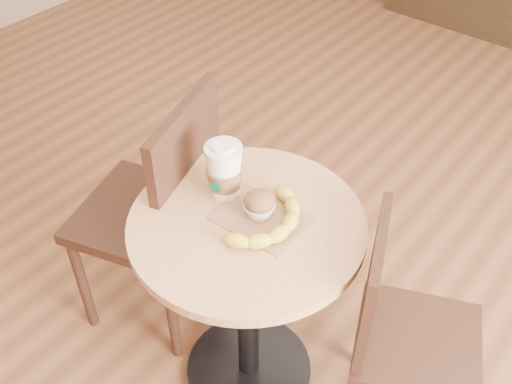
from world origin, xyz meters
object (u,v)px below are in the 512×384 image
cafe_table (248,276)px  chair_left (159,209)px  muffin (259,205)px  chair_right (400,330)px  coffee_cup (224,172)px  banana (272,222)px

cafe_table → chair_left: chair_left is taller
cafe_table → muffin: size_ratio=8.45×
cafe_table → chair_right: (0.44, 0.17, -0.07)m
chair_right → coffee_cup: coffee_cup is taller
cafe_table → banana: banana is taller
chair_left → muffin: size_ratio=10.85×
cafe_table → chair_left: (-0.41, 0.03, 0.01)m
chair_left → chair_right: (0.85, 0.14, -0.08)m
coffee_cup → muffin: coffee_cup is taller
cafe_table → banana: size_ratio=2.49×
cafe_table → muffin: muffin is taller
chair_left → chair_right: 0.86m
banana → cafe_table: bearing=-160.5°
coffee_cup → banana: bearing=-19.5°
cafe_table → chair_left: bearing=175.8°
chair_right → banana: bearing=87.6°
banana → coffee_cup: bearing=173.4°
cafe_table → chair_right: 0.47m
muffin → banana: bearing=-16.5°
cafe_table → chair_left: size_ratio=0.78×
chair_left → banana: size_ratio=3.20×
chair_right → cafe_table: bearing=87.1°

